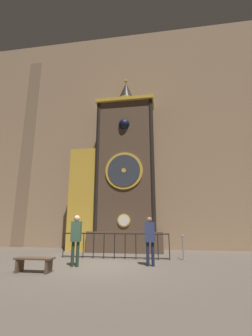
{
  "coord_description": "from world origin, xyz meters",
  "views": [
    {
      "loc": [
        2.28,
        -8.23,
        1.52
      ],
      "look_at": [
        0.38,
        4.11,
        4.52
      ],
      "focal_mm": 24.0,
      "sensor_mm": 36.0,
      "label": 1
    }
  ],
  "objects": [
    {
      "name": "cathedral_back_wall",
      "position": [
        -0.09,
        5.27,
        7.28
      ],
      "size": [
        24.0,
        0.32,
        14.58
      ],
      "color": "#997A5B",
      "rests_on": "ground_plane"
    },
    {
      "name": "visitor_far",
      "position": [
        1.85,
        0.26,
        1.01
      ],
      "size": [
        0.35,
        0.24,
        1.69
      ],
      "rotation": [
        0.0,
        0.0,
        -0.07
      ],
      "color": "#1B213A",
      "rests_on": "ground_plane"
    },
    {
      "name": "stanchion_post",
      "position": [
        3.13,
        1.86,
        0.31
      ],
      "size": [
        0.28,
        0.28,
        0.98
      ],
      "color": "gray",
      "rests_on": "ground_plane"
    },
    {
      "name": "railing_fence",
      "position": [
        0.25,
        1.67,
        0.58
      ],
      "size": [
        4.65,
        0.05,
        1.05
      ],
      "color": "black",
      "rests_on": "ground_plane"
    },
    {
      "name": "clock_tower",
      "position": [
        -0.08,
        4.1,
        4.1
      ],
      "size": [
        5.1,
        1.77,
        10.26
      ],
      "color": "brown",
      "rests_on": "ground_plane"
    },
    {
      "name": "visitor_near",
      "position": [
        -0.76,
        -0.24,
        1.06
      ],
      "size": [
        0.36,
        0.25,
        1.75
      ],
      "rotation": [
        0.0,
        0.0,
        0.09
      ],
      "color": "#213427",
      "rests_on": "ground_plane"
    },
    {
      "name": "visitor_bench",
      "position": [
        -1.66,
        -1.32,
        0.31
      ],
      "size": [
        1.21,
        0.4,
        0.44
      ],
      "color": "brown",
      "rests_on": "ground_plane"
    },
    {
      "name": "ground_plane",
      "position": [
        0.0,
        0.0,
        0.0
      ],
      "size": [
        28.0,
        28.0,
        0.0
      ],
      "primitive_type": "plane",
      "color": "brown"
    }
  ]
}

